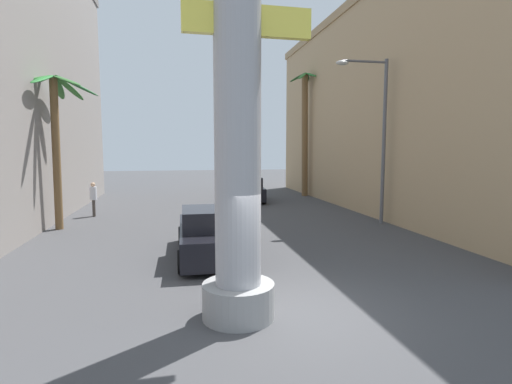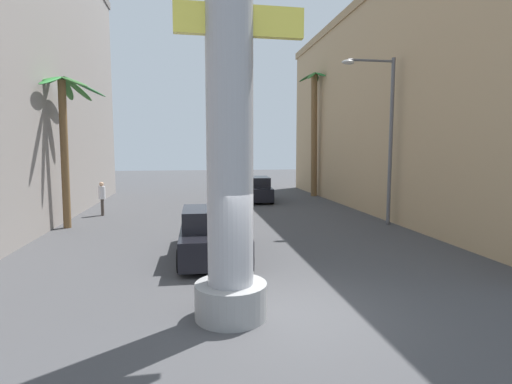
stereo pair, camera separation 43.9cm
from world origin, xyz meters
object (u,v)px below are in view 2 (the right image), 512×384
Objects in this scene: neon_sign_pole at (230,79)px; palm_tree_mid_left at (64,123)px; pedestrian_far_left at (102,196)px; street_lamp at (384,126)px; palm_tree_far_right at (314,127)px; car_lead at (213,234)px; car_far at (255,189)px.

neon_sign_pole is 11.86m from palm_tree_mid_left.
neon_sign_pole reaches higher than pedestrian_far_left.
neon_sign_pole is 14.82m from pedestrian_far_left.
street_lamp is (7.55, 8.78, -0.30)m from neon_sign_pole.
palm_tree_mid_left is at bearing 173.87° from street_lamp.
pedestrian_far_left is (-5.25, 13.36, -3.68)m from neon_sign_pole.
street_lamp is 10.96m from palm_tree_far_right.
neon_sign_pole reaches higher than street_lamp.
palm_tree_far_right reaches higher than street_lamp.
street_lamp is 1.51× the size of car_lead.
pedestrian_far_left is at bearing -154.05° from palm_tree_far_right.
palm_tree_far_right is (4.52, 1.87, 4.14)m from car_far.
car_lead is 17.51m from palm_tree_far_right.
palm_tree_far_right reaches higher than pedestrian_far_left.
car_lead is 0.55× the size of palm_tree_far_right.
pedestrian_far_left is (-5.14, 8.66, 0.29)m from car_lead.
palm_tree_far_right is at bearing 62.11° from car_lead.
palm_tree_mid_left is 3.76× the size of pedestrian_far_left.
palm_tree_far_right is 5.11× the size of pedestrian_far_left.
car_far is at bearing 75.36° from car_lead.
car_far is 6.41m from palm_tree_far_right.
car_lead is 0.75× the size of palm_tree_mid_left.
palm_tree_far_right is at bearing 88.44° from street_lamp.
car_lead is 2.81× the size of pedestrian_far_left.
neon_sign_pole is 6.38× the size of pedestrian_far_left.
car_lead is at bearing -43.33° from palm_tree_mid_left.
street_lamp reaches higher than pedestrian_far_left.
palm_tree_far_right is (13.83, 9.49, 0.43)m from palm_tree_mid_left.
palm_tree_mid_left is at bearing 120.30° from neon_sign_pole.
street_lamp is at bearing -91.56° from palm_tree_far_right.
street_lamp is 9.42m from car_lead.
neon_sign_pole is 1.25× the size of palm_tree_far_right.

